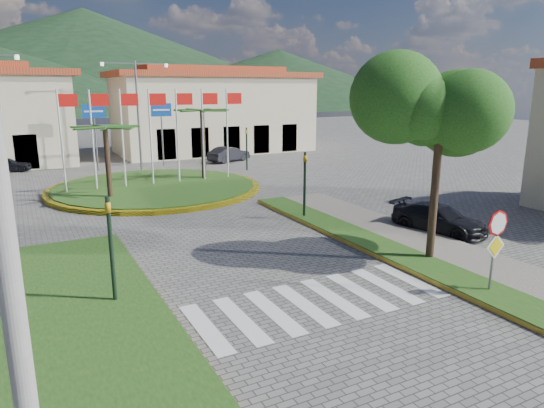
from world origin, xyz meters
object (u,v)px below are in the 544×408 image
deciduous_tree (441,115)px  car_dark_b (229,154)px  stop_sign (496,238)px  roundabout_island (156,187)px  car_dark_a (7,164)px  car_side_right (439,218)px  utility_pole (0,214)px

deciduous_tree → car_dark_b: 26.28m
stop_sign → car_dark_b: size_ratio=0.69×
deciduous_tree → car_dark_b: size_ratio=1.77×
deciduous_tree → car_dark_b: (3.02, 25.71, -4.54)m
roundabout_island → deciduous_tree: deciduous_tree is taller
car_dark_a → car_side_right: size_ratio=0.80×
deciduous_tree → utility_pole: (-13.00, -5.00, -0.68)m
roundabout_island → utility_pole: size_ratio=1.41×
roundabout_island → stop_sign: size_ratio=4.79×
stop_sign → car_side_right: (3.62, 5.53, -1.19)m
stop_sign → roundabout_island: bearing=103.7°
stop_sign → car_dark_a: size_ratio=0.80×
car_dark_a → car_side_right: car_side_right is taller
deciduous_tree → roundabout_island: bearing=107.9°
deciduous_tree → utility_pole: 13.94m
stop_sign → car_dark_a: bearing=112.1°
utility_pole → car_side_right: bearing=25.1°
roundabout_island → car_dark_b: bearing=45.6°
utility_pole → car_dark_a: utility_pole is taller
utility_pole → car_dark_a: (-0.50, 33.68, -3.94)m
deciduous_tree → stop_sign: bearing=-101.2°
deciduous_tree → car_dark_b: deciduous_tree is taller
stop_sign → deciduous_tree: bearing=78.8°
roundabout_island → utility_pole: bearing=-108.8°
car_dark_b → car_side_right: 23.22m
utility_pole → car_side_right: (16.02, 7.49, -3.90)m
utility_pole → stop_sign: bearing=9.0°
utility_pole → car_dark_a: 33.91m
deciduous_tree → car_dark_a: bearing=115.2°
roundabout_island → deciduous_tree: 18.55m
deciduous_tree → car_side_right: (3.02, 2.49, -4.58)m
roundabout_island → car_dark_b: 12.19m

